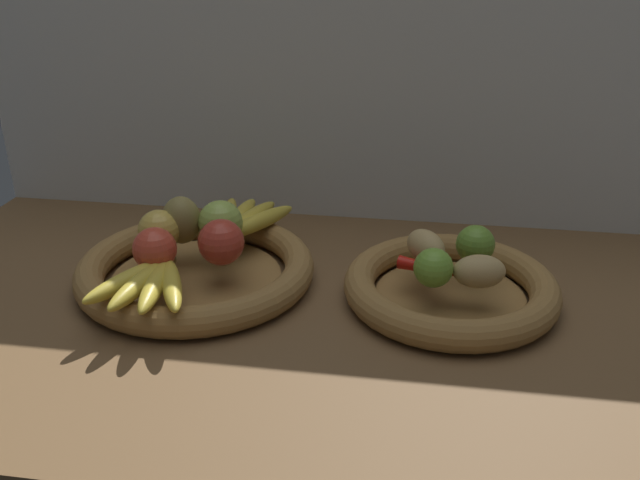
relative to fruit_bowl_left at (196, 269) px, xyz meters
The scene contains 16 objects.
ground_plane 21.44cm from the fruit_bowl_left, ahead, with size 140.00×90.00×3.00cm, color brown.
back_wall 45.45cm from the fruit_bowl_left, 55.98° to the left, with size 140.00×3.00×55.00cm.
fruit_bowl_left is the anchor object (origin of this frame).
fruit_bowl_right 39.57cm from the fruit_bowl_left, ahead, with size 32.05×32.05×4.62cm.
apple_green_back 8.42cm from the fruit_bowl_left, 60.56° to the left, with size 7.18×7.18×7.18cm, color #99B74C.
apple_red_front 8.93cm from the fruit_bowl_left, 127.73° to the right, with size 6.57×6.57×6.57cm, color #CC422D.
apple_golden_left 8.40cm from the fruit_bowl_left, behind, with size 6.57×6.57×6.57cm, color gold.
apple_red_right 8.10cm from the fruit_bowl_left, 21.82° to the right, with size 7.05×7.05×7.05cm, color #B73828.
pear_brown 8.41cm from the fruit_bowl_left, 128.14° to the left, with size 6.25×6.04×7.85cm, color olive.
banana_bunch_front 12.91cm from the fruit_bowl_left, 102.15° to the right, with size 15.49×16.83×2.73cm.
banana_bunch_back 13.23cm from the fruit_bowl_left, 68.16° to the left, with size 13.95×17.94×2.79cm.
potato_oblong 36.05cm from the fruit_bowl_left, ahead, with size 7.74×4.71×5.06cm, color tan.
potato_small 43.56cm from the fruit_bowl_left, ahead, with size 7.47×4.83×4.79cm, color tan.
lime_near 37.33cm from the fruit_bowl_left, ahead, with size 5.68×5.68×5.68cm, color #6B9E33.
lime_far 43.49cm from the fruit_bowl_left, ahead, with size 5.89×5.89×5.89cm, color olive.
chili_pepper 38.86cm from the fruit_bowl_left, ahead, with size 2.09×2.09×14.58cm, color red.
Camera 1 is at (12.90, -93.21, 51.65)cm, focal length 38.46 mm.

